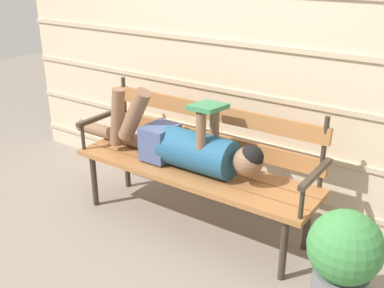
% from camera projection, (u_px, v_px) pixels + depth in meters
% --- Properties ---
extents(ground_plane, '(12.00, 12.00, 0.00)m').
position_uv_depth(ground_plane, '(184.00, 231.00, 3.25)').
color(ground_plane, gray).
extents(house_siding, '(4.22, 0.08, 2.46)m').
position_uv_depth(house_siding, '(235.00, 42.00, 3.26)').
color(house_siding, beige).
rests_on(house_siding, ground).
extents(park_bench, '(1.77, 0.50, 0.92)m').
position_uv_depth(park_bench, '(198.00, 158.00, 3.18)').
color(park_bench, '#9E6638').
rests_on(park_bench, ground).
extents(reclining_person, '(1.68, 0.27, 0.52)m').
position_uv_depth(reclining_person, '(181.00, 144.00, 3.13)').
color(reclining_person, '#23567A').
extents(potted_plant, '(0.39, 0.39, 0.64)m').
position_uv_depth(potted_plant, '(343.00, 261.00, 2.35)').
color(potted_plant, slate).
rests_on(potted_plant, ground).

